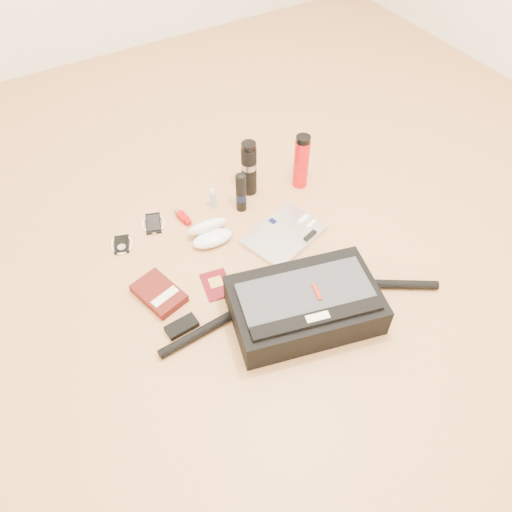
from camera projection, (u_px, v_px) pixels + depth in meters
name	position (u px, v px, depth m)	size (l,w,h in m)	color
ground	(261.00, 281.00, 1.91)	(4.00, 4.00, 0.00)	tan
messenger_bag	(304.00, 305.00, 1.75)	(1.03, 0.43, 0.15)	black
laptop	(285.00, 234.00, 2.05)	(0.36, 0.30, 0.03)	silver
book	(159.00, 293.00, 1.85)	(0.17, 0.22, 0.04)	#460F0C
passport	(217.00, 285.00, 1.89)	(0.12, 0.15, 0.01)	#520911
mouse	(259.00, 280.00, 1.89)	(0.07, 0.11, 0.04)	white
sunglasses_case	(210.00, 233.00, 2.03)	(0.18, 0.15, 0.10)	white
ipod	(122.00, 244.00, 2.02)	(0.11, 0.11, 0.01)	black
phone	(153.00, 223.00, 2.10)	(0.12, 0.13, 0.01)	black
inhaler	(183.00, 217.00, 2.12)	(0.04, 0.11, 0.03)	#C1070A
spray_bottle	(213.00, 199.00, 2.15)	(0.03, 0.03, 0.10)	#90AEC5
aerosol_can	(241.00, 192.00, 2.10)	(0.05, 0.05, 0.19)	black
thermos_black	(249.00, 168.00, 2.14)	(0.08, 0.08, 0.26)	black
thermos_red	(301.00, 162.00, 2.18)	(0.09, 0.09, 0.26)	red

